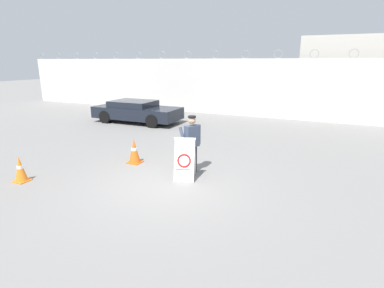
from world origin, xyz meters
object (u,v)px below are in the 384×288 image
(security_guard, at_px, (192,142))
(traffic_cone_mid, at_px, (134,151))
(traffic_cone_near, at_px, (20,169))
(barricade_sign, at_px, (185,159))
(parked_car_front_coupe, at_px, (137,111))

(security_guard, bearing_deg, traffic_cone_mid, -61.69)
(security_guard, relative_size, traffic_cone_near, 2.36)
(barricade_sign, distance_m, traffic_cone_mid, 2.17)
(traffic_cone_near, bearing_deg, parked_car_front_coupe, 102.99)
(traffic_cone_near, bearing_deg, security_guard, 33.26)
(barricade_sign, xyz_separation_m, security_guard, (-0.03, 0.53, 0.36))
(parked_car_front_coupe, bearing_deg, security_guard, -44.60)
(barricade_sign, bearing_deg, traffic_cone_near, -170.77)
(barricade_sign, xyz_separation_m, traffic_cone_near, (-4.01, -2.08, -0.23))
(barricade_sign, bearing_deg, traffic_cone_mid, 147.51)
(traffic_cone_near, height_order, traffic_cone_mid, traffic_cone_mid)
(barricade_sign, xyz_separation_m, traffic_cone_mid, (-2.09, 0.53, -0.19))
(security_guard, height_order, traffic_cone_near, security_guard)
(traffic_cone_near, bearing_deg, traffic_cone_mid, 53.73)
(traffic_cone_near, distance_m, traffic_cone_mid, 3.25)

